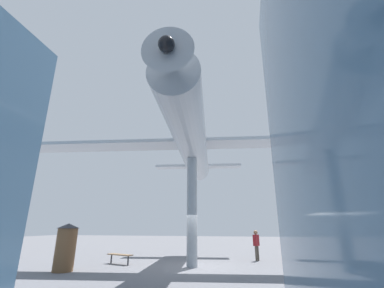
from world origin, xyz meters
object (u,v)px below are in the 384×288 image
object	(u,v)px
suspended_airplane	(192,143)
visitor_person	(256,243)
info_kiosk	(66,246)
plaza_bench	(120,255)
support_pylon_central	(192,209)

from	to	relation	value
suspended_airplane	visitor_person	bearing A→B (deg)	-141.34
info_kiosk	plaza_bench	bearing A→B (deg)	-116.95
support_pylon_central	visitor_person	size ratio (longest dim) A/B	3.26
visitor_person	suspended_airplane	bearing A→B (deg)	165.62
support_pylon_central	visitor_person	world-z (taller)	support_pylon_central
support_pylon_central	suspended_airplane	xyz separation A→B (m)	(-0.02, 0.12, 3.65)
visitor_person	info_kiosk	xyz separation A→B (m)	(8.69, 5.70, 0.08)
suspended_airplane	plaza_bench	world-z (taller)	suspended_airplane
plaza_bench	info_kiosk	size ratio (longest dim) A/B	0.80
suspended_airplane	info_kiosk	world-z (taller)	suspended_airplane
support_pylon_central	visitor_person	xyz separation A→B (m)	(-3.27, -3.25, -1.80)
suspended_airplane	support_pylon_central	bearing A→B (deg)	-90.00
suspended_airplane	visitor_person	size ratio (longest dim) A/B	12.45
visitor_person	support_pylon_central	bearing A→B (deg)	164.43
support_pylon_central	suspended_airplane	distance (m)	3.65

